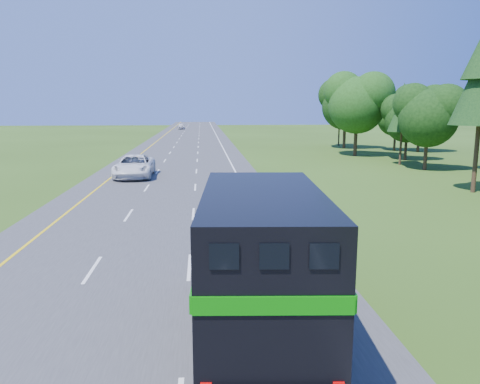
{
  "coord_description": "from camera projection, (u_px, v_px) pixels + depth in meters",
  "views": [
    {
      "loc": [
        2.37,
        -6.26,
        6.13
      ],
      "look_at": [
        4.43,
        18.91,
        1.48
      ],
      "focal_mm": 35.0,
      "sensor_mm": 36.0,
      "label": 1
    }
  ],
  "objects": [
    {
      "name": "road",
      "position": [
        182.0,
        158.0,
        56.07
      ],
      "size": [
        15.0,
        260.0,
        0.04
      ],
      "primitive_type": "cube",
      "color": "#38383A",
      "rests_on": "ground"
    },
    {
      "name": "white_suv",
      "position": [
        134.0,
        166.0,
        40.69
      ],
      "size": [
        3.26,
        6.89,
        1.9
      ],
      "primitive_type": "imported",
      "rotation": [
        0.0,
        0.0,
        0.01
      ],
      "color": "silver",
      "rests_on": "road"
    },
    {
      "name": "delineator",
      "position": [
        322.0,
        201.0,
        27.94
      ],
      "size": [
        0.08,
        0.05,
        1.03
      ],
      "color": "#E15B0B",
      "rests_on": "ground"
    },
    {
      "name": "far_car",
      "position": [
        181.0,
        126.0,
        125.07
      ],
      "size": [
        2.16,
        4.6,
        1.52
      ],
      "primitive_type": "imported",
      "rotation": [
        0.0,
        0.0,
        0.08
      ],
      "color": "silver",
      "rests_on": "road"
    },
    {
      "name": "lane_markings",
      "position": [
        182.0,
        158.0,
        56.06
      ],
      "size": [
        11.15,
        260.0,
        0.01
      ],
      "color": "yellow",
      "rests_on": "road"
    },
    {
      "name": "horse_truck",
      "position": [
        261.0,
        258.0,
        12.25
      ],
      "size": [
        3.49,
        9.37,
        4.07
      ],
      "rotation": [
        0.0,
        0.0,
        -0.07
      ],
      "color": "black",
      "rests_on": "road"
    }
  ]
}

